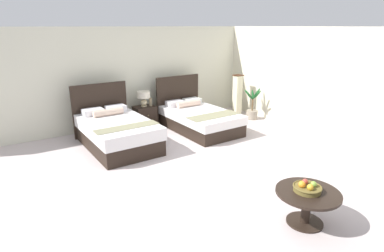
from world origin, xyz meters
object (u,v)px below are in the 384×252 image
table_lamp (144,96)px  nightstand (145,117)px  floor_lamp_corner (237,95)px  vase (150,102)px  bed_near_window (116,132)px  bed_near_corner (198,118)px  potted_palm (252,110)px  coffee_table (307,200)px  fruit_bowl (307,188)px

table_lamp → nightstand: bearing=-90.0°
floor_lamp_corner → vase: bearing=171.8°
table_lamp → bed_near_window: bearing=-138.7°
bed_near_corner → table_lamp: bed_near_corner is taller
nightstand → floor_lamp_corner: (2.77, -0.42, 0.32)m
nightstand → bed_near_window: bearing=-139.3°
vase → potted_palm: potted_palm is taller
vase → coffee_table: 5.04m
floor_lamp_corner → potted_palm: bearing=-80.9°
bed_near_window → fruit_bowl: bearing=-74.8°
bed_near_corner → vase: bed_near_corner is taller
bed_near_window → nightstand: bed_near_window is taller
fruit_bowl → nightstand: bearing=90.1°
nightstand → coffee_table: size_ratio=0.65×
fruit_bowl → floor_lamp_corner: size_ratio=0.31×
coffee_table → fruit_bowl: (-0.00, 0.02, 0.18)m
bed_near_window → bed_near_corner: (2.15, 0.01, -0.04)m
table_lamp → coffee_table: (0.01, -5.09, -0.46)m
nightstand → potted_palm: size_ratio=0.63×
nightstand → table_lamp: table_lamp is taller
vase → fruit_bowl: bearing=-91.8°
nightstand → bed_near_corner: bearing=-42.2°
table_lamp → vase: size_ratio=1.87×
bed_near_window → vase: size_ratio=10.13×
nightstand → table_lamp: size_ratio=1.40×
bed_near_corner → table_lamp: size_ratio=5.54×
nightstand → table_lamp: 0.53m
bed_near_window → nightstand: size_ratio=3.89×
vase → coffee_table: (-0.15, -5.03, -0.31)m
table_lamp → fruit_bowl: size_ratio=1.06×
bed_near_corner → nightstand: 1.41m
table_lamp → coffee_table: table_lamp is taller
coffee_table → potted_palm: bearing=55.2°
fruit_bowl → floor_lamp_corner: floor_lamp_corner is taller
potted_palm → fruit_bowl: bearing=-125.0°
coffee_table → potted_palm: (2.85, 4.09, -0.09)m
nightstand → fruit_bowl: fruit_bowl is taller
coffee_table → bed_near_corner: bearing=75.9°
bed_near_window → potted_palm: bearing=-0.3°
table_lamp → bed_near_corner: bearing=-42.8°
bed_near_window → fruit_bowl: size_ratio=5.75×
vase → coffee_table: bearing=-91.7°
bed_near_window → potted_palm: 3.97m
table_lamp → fruit_bowl: (0.01, -5.07, -0.28)m
floor_lamp_corner → potted_palm: floor_lamp_corner is taller
fruit_bowl → floor_lamp_corner: (2.76, 4.63, 0.07)m
bed_near_window → fruit_bowl: 4.25m
floor_lamp_corner → potted_palm: 0.66m
vase → floor_lamp_corner: size_ratio=0.18×
bed_near_window → coffee_table: bed_near_window is taller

